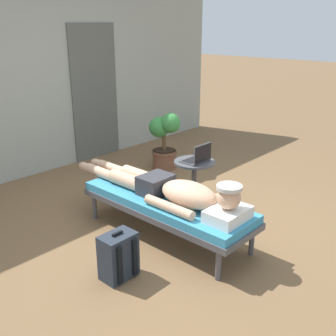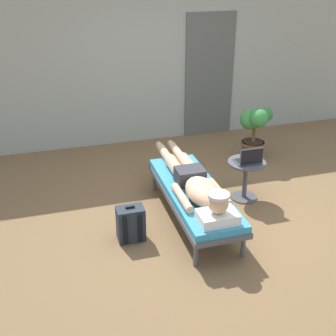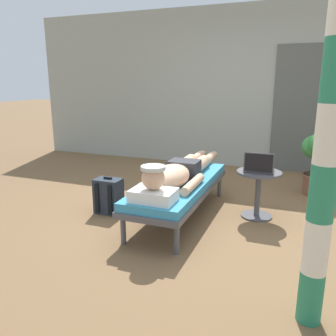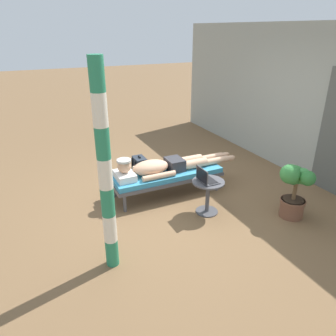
{
  "view_description": "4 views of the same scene",
  "coord_description": "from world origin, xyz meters",
  "px_view_note": "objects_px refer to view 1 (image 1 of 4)",
  "views": [
    {
      "loc": [
        -2.9,
        -2.52,
        2.04
      ],
      "look_at": [
        -0.15,
        -0.01,
        0.69
      ],
      "focal_mm": 43.0,
      "sensor_mm": 36.0,
      "label": 1
    },
    {
      "loc": [
        -1.78,
        -4.3,
        2.91
      ],
      "look_at": [
        -0.48,
        0.17,
        0.61
      ],
      "focal_mm": 47.3,
      "sensor_mm": 36.0,
      "label": 2
    },
    {
      "loc": [
        0.94,
        -3.47,
        1.47
      ],
      "look_at": [
        -0.4,
        -0.01,
        0.53
      ],
      "focal_mm": 36.58,
      "sensor_mm": 36.0,
      "label": 3
    },
    {
      "loc": [
        4.12,
        -2.11,
        2.59
      ],
      "look_at": [
        -0.13,
        -0.09,
        0.52
      ],
      "focal_mm": 34.11,
      "sensor_mm": 36.0,
      "label": 4
    }
  ],
  "objects_px": {
    "laptop": "(198,157)",
    "backpack": "(118,256)",
    "side_table": "(194,175)",
    "potted_plant": "(164,137)",
    "person_reclining": "(171,189)",
    "lounge_chair": "(166,204)"
  },
  "relations": [
    {
      "from": "lounge_chair",
      "to": "person_reclining",
      "type": "height_order",
      "value": "person_reclining"
    },
    {
      "from": "side_table",
      "to": "laptop",
      "type": "height_order",
      "value": "laptop"
    },
    {
      "from": "laptop",
      "to": "backpack",
      "type": "distance_m",
      "value": 1.7
    },
    {
      "from": "person_reclining",
      "to": "side_table",
      "type": "distance_m",
      "value": 0.9
    },
    {
      "from": "lounge_chair",
      "to": "potted_plant",
      "type": "bearing_deg",
      "value": 43.45
    },
    {
      "from": "lounge_chair",
      "to": "person_reclining",
      "type": "relative_size",
      "value": 0.86
    },
    {
      "from": "laptop",
      "to": "backpack",
      "type": "height_order",
      "value": "laptop"
    },
    {
      "from": "lounge_chair",
      "to": "backpack",
      "type": "bearing_deg",
      "value": -167.11
    },
    {
      "from": "backpack",
      "to": "potted_plant",
      "type": "bearing_deg",
      "value": 34.67
    },
    {
      "from": "lounge_chair",
      "to": "side_table",
      "type": "xyz_separation_m",
      "value": [
        0.81,
        0.3,
        0.01
      ]
    },
    {
      "from": "laptop",
      "to": "potted_plant",
      "type": "xyz_separation_m",
      "value": [
        0.63,
        1.12,
        -0.09
      ]
    },
    {
      "from": "person_reclining",
      "to": "backpack",
      "type": "distance_m",
      "value": 0.87
    },
    {
      "from": "laptop",
      "to": "side_table",
      "type": "bearing_deg",
      "value": 90.0
    },
    {
      "from": "person_reclining",
      "to": "laptop",
      "type": "bearing_deg",
      "value": 20.49
    },
    {
      "from": "laptop",
      "to": "backpack",
      "type": "bearing_deg",
      "value": -165.03
    },
    {
      "from": "side_table",
      "to": "potted_plant",
      "type": "height_order",
      "value": "potted_plant"
    },
    {
      "from": "person_reclining",
      "to": "lounge_chair",
      "type": "bearing_deg",
      "value": 90.0
    },
    {
      "from": "lounge_chair",
      "to": "potted_plant",
      "type": "height_order",
      "value": "potted_plant"
    },
    {
      "from": "side_table",
      "to": "laptop",
      "type": "distance_m",
      "value": 0.23
    },
    {
      "from": "side_table",
      "to": "potted_plant",
      "type": "xyz_separation_m",
      "value": [
        0.63,
        1.06,
        0.13
      ]
    },
    {
      "from": "person_reclining",
      "to": "side_table",
      "type": "height_order",
      "value": "person_reclining"
    },
    {
      "from": "side_table",
      "to": "laptop",
      "type": "xyz_separation_m",
      "value": [
        0.0,
        -0.05,
        0.23
      ]
    }
  ]
}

